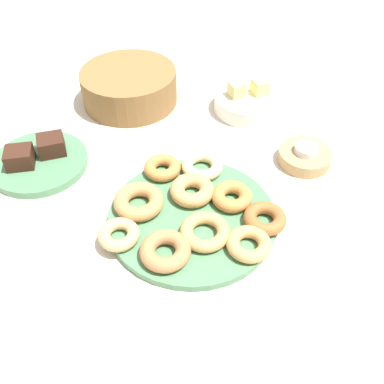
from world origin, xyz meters
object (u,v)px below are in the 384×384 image
object	(u,v)px
donut_8	(119,234)
candle_holder	(305,157)
donut_6	(205,232)
donut_4	(162,168)
donut_0	(190,190)
donut_1	(249,244)
donut_2	(232,197)
donut_7	(202,166)
donut_plate	(192,217)
melon_chunk_left	(237,89)
melon_chunk_right	(260,87)
tealight	(306,149)
fruit_bowl	(247,103)
cake_plate	(40,163)
brownie_near	(20,157)
donut_3	(165,251)
donut_5	(139,202)
basket	(129,87)
donut_9	(265,219)
brownie_far	(51,145)

from	to	relation	value
donut_8	candle_holder	distance (m)	0.44
donut_6	donut_4	bearing A→B (deg)	116.31
donut_0	donut_1	xyz separation A→B (m)	(0.10, -0.13, -0.00)
donut_2	donut_7	bearing A→B (deg)	121.69
donut_plate	melon_chunk_left	world-z (taller)	melon_chunk_left
melon_chunk_left	melon_chunk_right	size ratio (longest dim) A/B	1.00
tealight	fruit_bowl	size ratio (longest dim) A/B	0.31
cake_plate	fruit_bowl	bearing A→B (deg)	24.64
donut_8	brownie_near	world-z (taller)	brownie_near
donut_8	candle_holder	bearing A→B (deg)	31.29
donut_3	donut_4	world-z (taller)	donut_3
candle_holder	melon_chunk_right	distance (m)	0.23
candle_holder	donut_3	bearing A→B (deg)	-137.63
donut_6	donut_8	distance (m)	0.15
donut_5	tealight	xyz separation A→B (m)	(0.35, 0.15, 0.01)
candle_holder	basket	xyz separation A→B (m)	(-0.41, 0.24, 0.03)
donut_2	candle_holder	world-z (taller)	donut_2
donut_0	donut_2	world-z (taller)	donut_0
donut_6	donut_3	bearing A→B (deg)	-147.70
donut_0	donut_6	world-z (taller)	donut_0
cake_plate	candle_holder	world-z (taller)	candle_holder
fruit_bowl	melon_chunk_left	distance (m)	0.05
donut_3	donut_5	xyz separation A→B (m)	(-0.06, 0.12, 0.00)
donut_3	donut_2	bearing A→B (deg)	46.70
donut_8	basket	world-z (taller)	basket
donut_1	fruit_bowl	xyz separation A→B (m)	(0.04, 0.45, -0.01)
donut_0	candle_holder	size ratio (longest dim) A/B	0.76
donut_plate	donut_2	bearing A→B (deg)	23.95
donut_3	fruit_bowl	bearing A→B (deg)	68.49
donut_9	cake_plate	size ratio (longest dim) A/B	0.38
brownie_far	candle_holder	world-z (taller)	brownie_far
donut_7	cake_plate	world-z (taller)	donut_7
donut_4	donut_7	world-z (taller)	same
donut_5	brownie_near	xyz separation A→B (m)	(-0.26, 0.12, 0.01)
donut_6	donut_0	bearing A→B (deg)	104.65
donut_8	melon_chunk_left	distance (m)	0.50
brownie_far	donut_7	bearing A→B (deg)	-10.10
donut_5	fruit_bowl	distance (m)	0.43
basket	brownie_far	bearing A→B (deg)	-122.36
donut_5	brownie_far	distance (m)	0.26
donut_7	melon_chunk_right	xyz separation A→B (m)	(0.15, 0.26, 0.03)
donut_9	melon_chunk_left	distance (m)	0.40
donut_7	fruit_bowl	world-z (taller)	fruit_bowl
donut_1	fruit_bowl	distance (m)	0.46
fruit_bowl	melon_chunk_right	xyz separation A→B (m)	(0.03, 0.01, 0.04)
donut_2	candle_holder	xyz separation A→B (m)	(0.17, 0.14, -0.01)
donut_plate	donut_7	size ratio (longest dim) A/B	3.69
donut_5	fruit_bowl	world-z (taller)	donut_5
donut_5	brownie_near	distance (m)	0.29
donut_1	donut_5	xyz separation A→B (m)	(-0.20, 0.10, 0.00)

